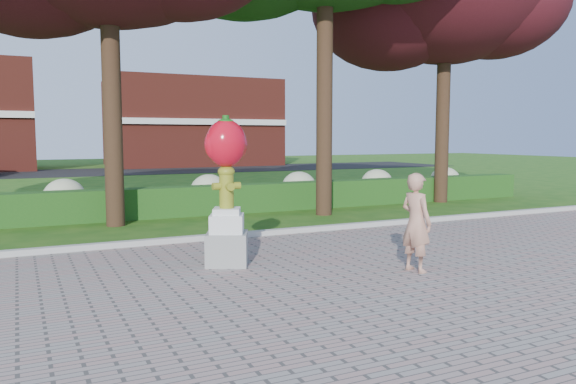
% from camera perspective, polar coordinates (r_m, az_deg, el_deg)
% --- Properties ---
extents(ground, '(100.00, 100.00, 0.00)m').
position_cam_1_polar(ground, '(9.18, 1.45, -7.91)').
color(ground, '#1F4F13').
rests_on(ground, ground).
extents(walkway, '(40.00, 14.00, 0.04)m').
position_cam_1_polar(walkway, '(6.06, 19.70, -15.28)').
color(walkway, gray).
rests_on(walkway, ground).
extents(curb, '(40.00, 0.18, 0.15)m').
position_cam_1_polar(curb, '(11.85, -5.22, -4.47)').
color(curb, '#ADADA5').
rests_on(curb, ground).
extents(lawn_hedge, '(24.00, 0.70, 0.80)m').
position_cam_1_polar(lawn_hedge, '(15.58, -10.41, -0.91)').
color(lawn_hedge, '#134515').
rests_on(lawn_hedge, ground).
extents(hydrangea_row, '(20.10, 1.10, 0.99)m').
position_cam_1_polar(hydrangea_row, '(16.68, -9.44, 0.05)').
color(hydrangea_row, '#BBC395').
rests_on(hydrangea_row, ground).
extents(street, '(50.00, 8.00, 0.02)m').
position_cam_1_polar(street, '(36.23, -19.27, 1.93)').
color(street, black).
rests_on(street, ground).
extents(building_right, '(12.00, 8.00, 6.40)m').
position_cam_1_polar(building_right, '(43.65, -9.77, 6.92)').
color(building_right, maroon).
rests_on(building_right, ground).
extents(hydrant_sculpture, '(0.88, 0.88, 2.45)m').
position_cam_1_polar(hydrant_sculpture, '(9.23, -6.27, 0.57)').
color(hydrant_sculpture, gray).
rests_on(hydrant_sculpture, walkway).
extents(woman, '(0.45, 0.62, 1.55)m').
position_cam_1_polar(woman, '(9.00, 12.89, -3.02)').
color(woman, tan).
rests_on(woman, walkway).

